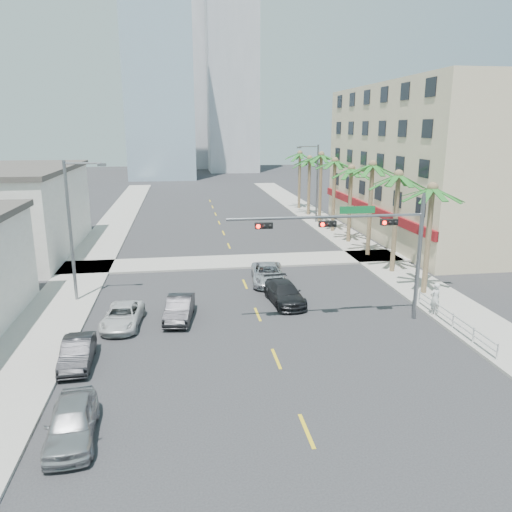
{
  "coord_description": "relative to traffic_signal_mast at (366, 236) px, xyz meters",
  "views": [
    {
      "loc": [
        -4.27,
        -17.81,
        10.93
      ],
      "look_at": [
        -0.02,
        10.52,
        3.5
      ],
      "focal_mm": 35.0,
      "sensor_mm": 36.0,
      "label": 1
    }
  ],
  "objects": [
    {
      "name": "car_lane_center",
      "position": [
        -4.1,
        8.15,
        -4.38
      ],
      "size": [
        2.75,
        5.11,
        1.36
      ],
      "primitive_type": "imported",
      "rotation": [
        0.0,
        0.0,
        -0.1
      ],
      "color": "silver",
      "rests_on": "ground"
    },
    {
      "name": "palm_tree_5",
      "position": [
        5.82,
        30.05,
        2.72
      ],
      "size": [
        4.8,
        4.8,
        8.52
      ],
      "color": "brown",
      "rests_on": "ground"
    },
    {
      "name": "ground",
      "position": [
        -5.78,
        -7.95,
        -5.06
      ],
      "size": [
        260.0,
        260.0,
        0.0
      ],
      "primitive_type": "plane",
      "color": "#262628",
      "rests_on": "ground"
    },
    {
      "name": "traffic_signal_mast",
      "position": [
        0.0,
        0.0,
        0.0
      ],
      "size": [
        11.12,
        0.54,
        7.2
      ],
      "color": "slate",
      "rests_on": "ground"
    },
    {
      "name": "building_left_far",
      "position": [
        -25.28,
        20.05,
        -1.46
      ],
      "size": [
        11.0,
        18.0,
        7.2
      ],
      "primitive_type": "cube",
      "color": "beige",
      "rests_on": "ground"
    },
    {
      "name": "palm_tree_0",
      "position": [
        5.82,
        4.05,
        2.02
      ],
      "size": [
        4.8,
        4.8,
        7.8
      ],
      "color": "brown",
      "rests_on": "ground"
    },
    {
      "name": "palm_tree_1",
      "position": [
        5.82,
        9.25,
        2.37
      ],
      "size": [
        4.8,
        4.8,
        8.16
      ],
      "color": "brown",
      "rests_on": "ground"
    },
    {
      "name": "palm_tree_3",
      "position": [
        5.82,
        19.65,
        2.02
      ],
      "size": [
        4.8,
        4.8,
        7.8
      ],
      "color": "brown",
      "rests_on": "ground"
    },
    {
      "name": "sidewalk_left",
      "position": [
        -17.78,
        12.05,
        -4.99
      ],
      "size": [
        4.0,
        120.0,
        0.15
      ],
      "primitive_type": "cube",
      "color": "gray",
      "rests_on": "ground"
    },
    {
      "name": "streetlight_right",
      "position": [
        5.21,
        30.05,
        -0.0
      ],
      "size": [
        2.55,
        0.25,
        9.0
      ],
      "color": "slate",
      "rests_on": "ground"
    },
    {
      "name": "tower_far_center",
      "position": [
        -8.78,
        117.05,
        15.94
      ],
      "size": [
        16.0,
        16.0,
        42.0
      ],
      "primitive_type": "cube",
      "color": "#ADADB2",
      "rests_on": "ground"
    },
    {
      "name": "sidewalk_right",
      "position": [
        6.22,
        12.05,
        -4.99
      ],
      "size": [
        4.0,
        120.0,
        0.15
      ],
      "primitive_type": "cube",
      "color": "gray",
      "rests_on": "ground"
    },
    {
      "name": "car_parked_near",
      "position": [
        -14.24,
        -9.18,
        -4.36
      ],
      "size": [
        1.97,
        4.26,
        1.41
      ],
      "primitive_type": "imported",
      "rotation": [
        0.0,
        0.0,
        0.07
      ],
      "color": "#A3A3A7",
      "rests_on": "ground"
    },
    {
      "name": "car_parked_far",
      "position": [
        -13.59,
        1.39,
        -4.47
      ],
      "size": [
        2.33,
        4.43,
        1.19
      ],
      "primitive_type": "imported",
      "rotation": [
        0.0,
        0.0,
        -0.09
      ],
      "color": "silver",
      "rests_on": "ground"
    },
    {
      "name": "tower_far_right",
      "position": [
        3.22,
        102.05,
        24.94
      ],
      "size": [
        12.0,
        12.0,
        60.0
      ],
      "primitive_type": "cube",
      "color": "#ADADB2",
      "rests_on": "ground"
    },
    {
      "name": "pedestrian",
      "position": [
        4.52,
        0.16,
        -3.94
      ],
      "size": [
        0.79,
        0.61,
        1.94
      ],
      "primitive_type": "imported",
      "rotation": [
        0.0,
        0.0,
        3.37
      ],
      "color": "silver",
      "rests_on": "sidewalk_right"
    },
    {
      "name": "car_lane_left",
      "position": [
        -10.42,
        1.95,
        -4.39
      ],
      "size": [
        1.94,
        4.25,
        1.35
      ],
      "primitive_type": "imported",
      "rotation": [
        0.0,
        0.0,
        -0.13
      ],
      "color": "black",
      "rests_on": "ground"
    },
    {
      "name": "car_lane_right",
      "position": [
        -3.78,
        3.8,
        -4.4
      ],
      "size": [
        2.31,
        4.75,
        1.33
      ],
      "primitive_type": "imported",
      "rotation": [
        0.0,
        0.0,
        0.1
      ],
      "color": "black",
      "rests_on": "ground"
    },
    {
      "name": "palm_tree_6",
      "position": [
        5.82,
        35.25,
        2.02
      ],
      "size": [
        4.8,
        4.8,
        7.8
      ],
      "color": "brown",
      "rests_on": "ground"
    },
    {
      "name": "palm_tree_4",
      "position": [
        5.82,
        24.85,
        2.37
      ],
      "size": [
        4.8,
        4.8,
        8.16
      ],
      "color": "brown",
      "rests_on": "ground"
    },
    {
      "name": "building_right",
      "position": [
        16.21,
        22.05,
        2.43
      ],
      "size": [
        15.25,
        28.0,
        15.0
      ],
      "color": "beige",
      "rests_on": "ground"
    },
    {
      "name": "tower_far_left",
      "position": [
        -13.78,
        87.05,
        18.94
      ],
      "size": [
        14.0,
        14.0,
        48.0
      ],
      "primitive_type": "cube",
      "color": "#99B2C6",
      "rests_on": "ground"
    },
    {
      "name": "palm_tree_2",
      "position": [
        5.82,
        14.45,
        2.72
      ],
      "size": [
        4.8,
        4.8,
        8.52
      ],
      "color": "brown",
      "rests_on": "ground"
    },
    {
      "name": "car_parked_mid",
      "position": [
        -15.18,
        -3.15,
        -4.43
      ],
      "size": [
        1.5,
        3.88,
        1.26
      ],
      "primitive_type": "imported",
      "rotation": [
        0.0,
        0.0,
        0.04
      ],
      "color": "black",
      "rests_on": "ground"
    },
    {
      "name": "sidewalk_cross",
      "position": [
        -5.78,
        14.05,
        -4.99
      ],
      "size": [
        80.0,
        4.0,
        0.15
      ],
      "primitive_type": "cube",
      "color": "gray",
      "rests_on": "ground"
    },
    {
      "name": "guardrail",
      "position": [
        4.52,
        -1.95,
        -4.39
      ],
      "size": [
        0.08,
        8.08,
        1.0
      ],
      "color": "silver",
      "rests_on": "ground"
    },
    {
      "name": "palm_tree_7",
      "position": [
        5.82,
        40.45,
        2.37
      ],
      "size": [
        4.8,
        4.8,
        8.16
      ],
      "color": "brown",
      "rests_on": "ground"
    },
    {
      "name": "streetlight_left",
      "position": [
        -16.78,
        6.05,
        -0.0
      ],
      "size": [
        2.55,
        0.25,
        9.0
      ],
      "color": "slate",
      "rests_on": "ground"
    }
  ]
}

